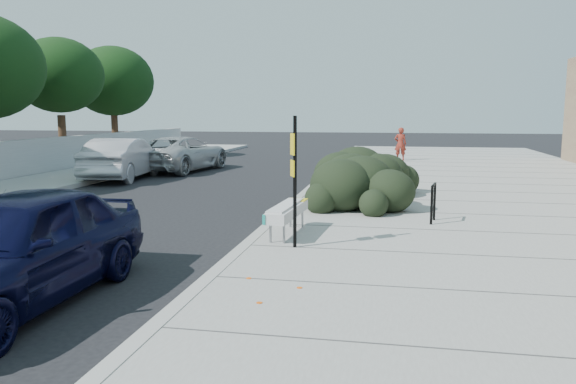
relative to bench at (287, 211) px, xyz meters
name	(u,v)px	position (x,y,z in m)	size (l,w,h in m)	color
ground	(245,253)	(-0.60, -1.00, -0.61)	(120.00, 120.00, 0.00)	black
sidewalk_near	(513,211)	(5.00, 4.00, -0.54)	(11.20, 50.00, 0.15)	gray
curb_near	(293,204)	(-0.60, 4.00, -0.53)	(0.22, 50.00, 0.17)	#9E9E99
curb_far	(27,196)	(-8.60, 4.00, -0.53)	(0.22, 50.00, 0.17)	#9E9E99
tree_far_e	(59,76)	(-13.10, 13.00, 3.57)	(4.00, 4.00, 5.90)	#332114
tree_far_f	(113,81)	(-13.10, 18.00, 3.57)	(4.40, 4.40, 6.07)	#332114
bench	(287,211)	(0.00, 0.00, 0.00)	(0.54, 1.96, 0.59)	gray
bike_rack	(433,199)	(2.90, 1.83, 0.05)	(0.15, 0.58, 0.86)	black
sign_post	(294,173)	(0.31, -1.01, 0.87)	(0.14, 0.26, 2.34)	black
hedge	(368,169)	(1.36, 4.57, 0.40)	(2.30, 4.60, 1.72)	black
sedan_navy	(13,248)	(-2.86, -4.26, 0.17)	(1.85, 4.61, 1.57)	black
wagon_silver	(123,159)	(-8.10, 9.07, 0.17)	(1.66, 4.77, 1.57)	#B5B4BA
suv_silver	(181,154)	(-7.06, 12.39, 0.13)	(2.48, 5.39, 1.50)	#AAAEB0
pedestrian	(400,144)	(2.32, 17.80, 0.35)	(0.59, 0.39, 1.63)	maroon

